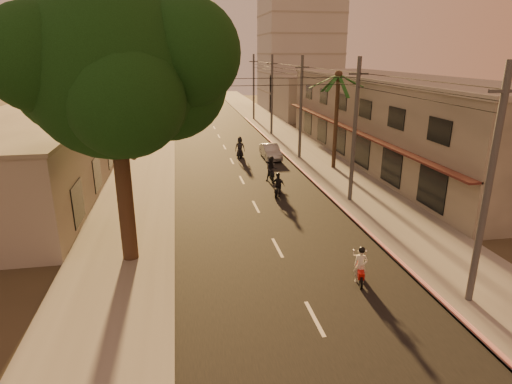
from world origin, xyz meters
TOP-DOWN VIEW (x-y plane):
  - ground at (0.00, 0.00)m, footprint 160.00×160.00m
  - road at (0.00, 20.00)m, footprint 10.00×140.00m
  - sidewalk_right at (7.50, 20.00)m, footprint 5.00×140.00m
  - sidewalk_left at (-7.50, 20.00)m, footprint 5.00×140.00m
  - curb_stripe at (5.10, 15.00)m, footprint 0.20×60.00m
  - shophouse_row at (13.95, 18.00)m, footprint 8.80×34.20m
  - left_building at (-13.98, 14.00)m, footprint 8.20×24.20m
  - distant_tower at (16.00, 56.00)m, footprint 12.10×12.10m
  - broadleaf_tree at (-6.61, 2.14)m, footprint 9.60×8.70m
  - palm_tree at (8.00, 16.00)m, footprint 5.00×5.00m
  - utility_poles at (6.20, 20.00)m, footprint 1.20×48.26m
  - filler_right at (14.00, 45.00)m, footprint 8.00×14.00m
  - filler_left_near at (-14.00, 34.00)m, footprint 8.00×14.00m
  - filler_left_far at (-14.00, 52.00)m, footprint 8.00×14.00m
  - scooter_red at (2.66, -1.82)m, footprint 0.85×1.62m
  - scooter_mid_a at (2.17, 13.41)m, footprint 0.98×1.94m
  - scooter_mid_b at (1.82, 9.81)m, footprint 1.20×1.56m
  - scooter_far_a at (0.93, 21.37)m, footprint 0.97×1.96m
  - parked_car at (3.59, 20.37)m, footprint 1.43×3.98m

SIDE VIEW (x-z plane):
  - ground at x=0.00m, z-range 0.00..0.00m
  - road at x=0.00m, z-range 0.00..0.02m
  - sidewalk_right at x=7.50m, z-range 0.00..0.12m
  - sidewalk_left at x=-7.50m, z-range 0.00..0.12m
  - curb_stripe at x=5.10m, z-range 0.00..0.20m
  - parked_car at x=3.59m, z-range 0.00..1.31m
  - scooter_red at x=2.66m, z-range -0.09..1.54m
  - scooter_mid_b at x=1.82m, z-range -0.07..1.57m
  - scooter_mid_a at x=2.17m, z-range -0.09..1.82m
  - scooter_far_a at x=0.93m, z-range -0.10..1.83m
  - filler_left_near at x=-14.00m, z-range 0.00..4.40m
  - left_building at x=-13.98m, z-range 0.00..5.20m
  - filler_right at x=14.00m, z-range 0.00..6.00m
  - filler_left_far at x=-14.00m, z-range 0.00..7.00m
  - shophouse_row at x=13.95m, z-range 0.00..7.30m
  - utility_poles at x=6.20m, z-range 2.04..11.04m
  - palm_tree at x=8.00m, z-range 3.05..11.25m
  - broadleaf_tree at x=-6.61m, z-range 2.43..14.53m
  - distant_tower at x=16.00m, z-range 0.00..28.00m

